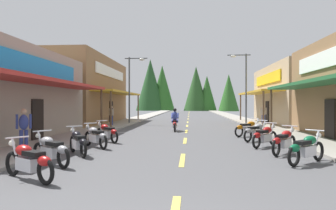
{
  "coord_description": "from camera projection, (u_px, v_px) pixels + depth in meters",
  "views": [
    {
      "loc": [
        0.26,
        -2.95,
        1.88
      ],
      "look_at": [
        -2.23,
        31.23,
        1.72
      ],
      "focal_mm": 32.69,
      "sensor_mm": 36.0,
      "label": 1
    }
  ],
  "objects": [
    {
      "name": "ground",
      "position": [
        188.0,
        121.0,
        33.41
      ],
      "size": [
        9.79,
        91.05,
        0.1
      ],
      "primitive_type": "cube",
      "color": "#4C4C4F"
    },
    {
      "name": "rider_cruising_lead",
      "position": [
        175.0,
        122.0,
        20.84
      ],
      "size": [
        0.6,
        2.14,
        1.57
      ],
      "rotation": [
        0.0,
        0.0,
        1.6
      ],
      "color": "black",
      "rests_on": "ground"
    },
    {
      "name": "storefront_right_far",
      "position": [
        312.0,
        95.0,
        27.54
      ],
      "size": [
        9.66,
        11.97,
        5.3
      ],
      "color": "tan",
      "rests_on": "ground"
    },
    {
      "name": "motorcycle_parked_right_0",
      "position": [
        306.0,
        148.0,
        9.52
      ],
      "size": [
        1.65,
        1.51,
        1.04
      ],
      "rotation": [
        0.0,
        0.0,
        0.74
      ],
      "color": "black",
      "rests_on": "ground"
    },
    {
      "name": "storefront_left_far",
      "position": [
        69.0,
        91.0,
        29.45
      ],
      "size": [
        10.15,
        13.87,
        6.18
      ],
      "color": "olive",
      "rests_on": "ground"
    },
    {
      "name": "pedestrian_by_shop",
      "position": [
        111.0,
        114.0,
        25.06
      ],
      "size": [
        0.48,
        0.42,
        1.7
      ],
      "rotation": [
        0.0,
        0.0,
        0.96
      ],
      "color": "#333F8C",
      "rests_on": "ground"
    },
    {
      "name": "pedestrian_browsing",
      "position": [
        24.0,
        127.0,
        11.98
      ],
      "size": [
        0.52,
        0.4,
        1.69
      ],
      "rotation": [
        0.0,
        0.0,
        2.05
      ],
      "color": "#333F8C",
      "rests_on": "ground"
    },
    {
      "name": "centerline_dashes",
      "position": [
        188.0,
        120.0,
        35.64
      ],
      "size": [
        0.16,
        66.85,
        0.01
      ],
      "color": "#E0C64C",
      "rests_on": "ground"
    },
    {
      "name": "streetlamp_left",
      "position": [
        133.0,
        81.0,
        27.87
      ],
      "size": [
        2.07,
        0.3,
        6.11
      ],
      "color": "#474C51",
      "rests_on": "ground"
    },
    {
      "name": "motorcycle_parked_right_3",
      "position": [
        256.0,
        131.0,
        15.3
      ],
      "size": [
        1.58,
        1.59,
        1.04
      ],
      "rotation": [
        0.0,
        0.0,
        0.79
      ],
      "color": "black",
      "rests_on": "ground"
    },
    {
      "name": "pedestrian_waiting",
      "position": [
        263.0,
        113.0,
        26.7
      ],
      "size": [
        0.48,
        0.42,
        1.77
      ],
      "rotation": [
        0.0,
        0.0,
        4.07
      ],
      "color": "#333F8C",
      "rests_on": "ground"
    },
    {
      "name": "motorcycle_parked_left_2",
      "position": [
        78.0,
        142.0,
        11.12
      ],
      "size": [
        1.31,
        1.81,
        1.04
      ],
      "rotation": [
        0.0,
        0.0,
        2.18
      ],
      "color": "black",
      "rests_on": "ground"
    },
    {
      "name": "sidewalk_left",
      "position": [
        133.0,
        120.0,
        33.85
      ],
      "size": [
        2.41,
        91.05,
        0.12
      ],
      "primitive_type": "cube",
      "color": "#9E9991",
      "rests_on": "ground"
    },
    {
      "name": "treeline_backdrop",
      "position": [
        174.0,
        88.0,
        81.77
      ],
      "size": [
        26.91,
        12.36,
        13.93
      ],
      "color": "#236623",
      "rests_on": "ground"
    },
    {
      "name": "motorcycle_parked_left_1",
      "position": [
        51.0,
        149.0,
        9.27
      ],
      "size": [
        1.77,
        1.37,
        1.04
      ],
      "rotation": [
        0.0,
        0.0,
        2.5
      ],
      "color": "black",
      "rests_on": "ground"
    },
    {
      "name": "motorcycle_parked_right_2",
      "position": [
        265.0,
        136.0,
        13.23
      ],
      "size": [
        1.47,
        1.69,
        1.04
      ],
      "rotation": [
        0.0,
        0.0,
        0.86
      ],
      "color": "black",
      "rests_on": "ground"
    },
    {
      "name": "sidewalk_right",
      "position": [
        244.0,
        120.0,
        32.97
      ],
      "size": [
        2.41,
        91.05,
        0.12
      ],
      "primitive_type": "cube",
      "color": "gray",
      "rests_on": "ground"
    },
    {
      "name": "motorcycle_parked_right_1",
      "position": [
        284.0,
        141.0,
        11.38
      ],
      "size": [
        1.4,
        1.74,
        1.04
      ],
      "rotation": [
        0.0,
        0.0,
        0.9
      ],
      "color": "black",
      "rests_on": "ground"
    },
    {
      "name": "motorcycle_parked_left_4",
      "position": [
        107.0,
        132.0,
        14.89
      ],
      "size": [
        1.56,
        1.61,
        1.04
      ],
      "rotation": [
        0.0,
        0.0,
        2.34
      ],
      "color": "black",
      "rests_on": "ground"
    },
    {
      "name": "streetlamp_right",
      "position": [
        243.0,
        79.0,
        27.61
      ],
      "size": [
        2.07,
        0.3,
        6.38
      ],
      "color": "#474C51",
      "rests_on": "ground"
    },
    {
      "name": "motorcycle_parked_left_3",
      "position": [
        96.0,
        136.0,
        13.0
      ],
      "size": [
        1.52,
        1.64,
        1.04
      ],
      "rotation": [
        0.0,
        0.0,
        2.31
      ],
      "color": "black",
      "rests_on": "ground"
    },
    {
      "name": "motorcycle_parked_right_4",
      "position": [
        248.0,
        128.0,
        17.45
      ],
      "size": [
        1.8,
        1.32,
        1.04
      ],
      "rotation": [
        0.0,
        0.0,
        0.62
      ],
      "color": "black",
      "rests_on": "ground"
    },
    {
      "name": "motorcycle_parked_left_0",
      "position": [
        29.0,
        161.0,
        7.46
      ],
      "size": [
        1.87,
        1.22,
        1.04
      ],
      "rotation": [
        0.0,
        0.0,
        2.58
      ],
      "color": "black",
      "rests_on": "ground"
    }
  ]
}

